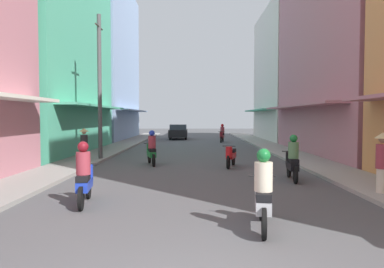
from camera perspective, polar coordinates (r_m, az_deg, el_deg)
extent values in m
plane|color=#4C4C4F|center=(21.32, 0.49, -3.15)|extent=(93.28, 93.28, 0.00)
cube|color=gray|center=(21.98, -13.87, -2.89)|extent=(2.00, 50.40, 0.12)
cube|color=#9E9991|center=(22.01, 14.83, -2.90)|extent=(2.00, 50.40, 0.12)
cube|color=#4CB28C|center=(24.16, -23.10, 12.34)|extent=(6.00, 12.19, 12.61)
cube|color=#4CB28C|center=(22.65, -14.76, 4.20)|extent=(1.10, 10.97, 0.12)
cube|color=#8CA5CC|center=(36.94, -14.64, 10.80)|extent=(6.00, 13.31, 14.87)
cube|color=#8CA5CC|center=(35.83, -9.12, 3.66)|extent=(1.10, 11.98, 0.12)
cube|color=#B7727F|center=(24.12, 24.83, 18.16)|extent=(6.00, 13.59, 17.40)
cube|color=#B7727F|center=(22.03, 16.19, 4.23)|extent=(1.10, 12.23, 0.12)
cube|color=silver|center=(35.49, 16.07, 8.82)|extent=(6.00, 11.32, 12.05)
cube|color=#4CB28C|center=(34.51, 10.38, 3.69)|extent=(1.10, 10.19, 0.12)
cylinder|color=black|center=(17.13, -6.74, -3.66)|extent=(0.23, 0.56, 0.56)
cylinder|color=black|center=(15.90, -6.07, -4.14)|extent=(0.23, 0.56, 0.56)
cube|color=#197233|center=(16.44, -6.39, -3.15)|extent=(0.54, 1.04, 0.24)
cube|color=black|center=(16.23, -6.29, -2.52)|extent=(0.42, 0.61, 0.14)
cylinder|color=#197233|center=(16.96, -6.68, -2.29)|extent=(0.28, 0.28, 0.45)
cylinder|color=black|center=(16.94, -6.69, -1.45)|extent=(0.54, 0.18, 0.03)
cylinder|color=#99333F|center=(16.25, -6.32, -1.27)|extent=(0.34, 0.34, 0.55)
sphere|color=#1E38B7|center=(16.23, -6.33, 0.14)|extent=(0.26, 0.26, 0.26)
cylinder|color=black|center=(7.92, 10.86, -11.14)|extent=(0.16, 0.57, 0.56)
cylinder|color=black|center=(6.71, 11.27, -13.68)|extent=(0.16, 0.57, 0.56)
cube|color=#B2B2B7|center=(7.21, 11.08, -10.72)|extent=(0.42, 1.03, 0.24)
cube|color=black|center=(6.97, 11.17, -9.50)|extent=(0.36, 0.59, 0.14)
cylinder|color=#B2B2B7|center=(7.71, 10.92, -8.33)|extent=(0.28, 0.28, 0.45)
cylinder|color=black|center=(7.66, 10.94, -6.49)|extent=(0.55, 0.11, 0.03)
cylinder|color=beige|center=(6.96, 11.17, -6.59)|extent=(0.34, 0.34, 0.55)
sphere|color=#197233|center=(6.90, 11.20, -3.31)|extent=(0.26, 0.26, 0.26)
cylinder|color=black|center=(13.53, 15.01, -5.42)|extent=(0.13, 0.56, 0.56)
cylinder|color=black|center=(12.31, 15.97, -6.23)|extent=(0.13, 0.56, 0.56)
cube|color=black|center=(12.84, 15.52, -4.87)|extent=(0.37, 1.02, 0.24)
cube|color=black|center=(12.62, 15.69, -4.08)|extent=(0.33, 0.58, 0.14)
cylinder|color=black|center=(13.36, 15.12, -3.71)|extent=(0.28, 0.28, 0.45)
cylinder|color=black|center=(13.33, 15.14, -2.64)|extent=(0.55, 0.08, 0.03)
cylinder|color=#598C59|center=(12.63, 15.67, -2.48)|extent=(0.34, 0.34, 0.55)
sphere|color=#197233|center=(12.61, 15.69, -0.67)|extent=(0.26, 0.26, 0.26)
cylinder|color=black|center=(30.51, 4.60, -0.87)|extent=(0.19, 0.56, 0.56)
cylinder|color=black|center=(31.75, 4.89, -0.73)|extent=(0.19, 0.56, 0.56)
cube|color=maroon|center=(31.17, 4.76, -0.39)|extent=(0.48, 1.04, 0.24)
cube|color=black|center=(31.35, 4.81, -0.01)|extent=(0.39, 0.61, 0.14)
cylinder|color=maroon|center=(30.61, 4.63, -0.07)|extent=(0.28, 0.28, 0.45)
cylinder|color=black|center=(30.60, 4.63, 0.40)|extent=(0.54, 0.14, 0.03)
cylinder|color=#99333F|center=(31.29, 4.80, 0.63)|extent=(0.34, 0.34, 0.55)
sphere|color=red|center=(31.28, 4.80, 1.36)|extent=(0.26, 0.26, 0.26)
cylinder|color=black|center=(15.20, 5.74, -4.46)|extent=(0.23, 0.56, 0.56)
cylinder|color=black|center=(16.42, 6.53, -3.93)|extent=(0.23, 0.56, 0.56)
cube|color=red|center=(15.83, 6.19, -3.37)|extent=(0.54, 1.04, 0.24)
cube|color=black|center=(16.01, 6.32, -2.59)|extent=(0.42, 0.62, 0.14)
cylinder|color=red|center=(15.27, 5.84, -2.84)|extent=(0.28, 0.28, 0.45)
cylinder|color=black|center=(15.25, 5.84, -1.90)|extent=(0.54, 0.18, 0.03)
cylinder|color=black|center=(10.09, -15.98, -8.19)|extent=(0.16, 0.57, 0.56)
cylinder|color=black|center=(8.87, -17.08, -9.70)|extent=(0.16, 0.57, 0.56)
cube|color=#1E38B7|center=(9.39, -16.56, -7.64)|extent=(0.43, 1.03, 0.24)
cube|color=black|center=(9.16, -16.76, -6.63)|extent=(0.36, 0.60, 0.14)
cylinder|color=#1E38B7|center=(9.89, -16.11, -5.94)|extent=(0.28, 0.28, 0.45)
cylinder|color=black|center=(9.86, -16.13, -4.50)|extent=(0.55, 0.11, 0.03)
cylinder|color=#99333F|center=(9.16, -16.74, -4.42)|extent=(0.34, 0.34, 0.55)
sphere|color=maroon|center=(9.12, -16.77, -1.93)|extent=(0.26, 0.26, 0.26)
cube|color=black|center=(35.59, -2.15, 0.16)|extent=(1.79, 4.11, 0.70)
cube|color=#333D47|center=(35.42, -2.16, 1.04)|extent=(1.62, 2.11, 0.60)
cylinder|color=black|center=(36.89, -3.24, -0.19)|extent=(0.19, 0.64, 0.64)
cylinder|color=black|center=(36.84, -0.91, -0.19)|extent=(0.19, 0.64, 0.64)
cylinder|color=black|center=(34.40, -3.47, -0.40)|extent=(0.19, 0.64, 0.64)
cylinder|color=black|center=(34.34, -0.97, -0.40)|extent=(0.19, 0.64, 0.64)
cylinder|color=beige|center=(11.12, 27.70, -6.82)|extent=(0.28, 0.28, 0.78)
cylinder|color=#99333F|center=(11.03, 27.78, -3.14)|extent=(0.34, 0.34, 0.66)
sphere|color=#9E7256|center=(10.99, 27.83, -0.71)|extent=(0.22, 0.22, 0.22)
cone|color=#D1B77A|center=(10.99, 27.85, -0.19)|extent=(0.44, 0.44, 0.16)
cylinder|color=#262628|center=(17.92, -16.59, -3.22)|extent=(0.28, 0.28, 0.72)
cylinder|color=#262628|center=(17.86, -16.62, -1.10)|extent=(0.34, 0.34, 0.61)
sphere|color=tan|center=(17.84, -16.64, 0.32)|extent=(0.22, 0.22, 0.22)
cone|color=#D1B77A|center=(17.84, -16.64, 0.64)|extent=(0.44, 0.44, 0.16)
cylinder|color=#4C4C4F|center=(18.47, -14.32, 7.00)|extent=(0.20, 0.20, 7.16)
cylinder|color=#3F382D|center=(18.93, -14.43, 16.03)|extent=(0.08, 1.20, 0.08)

